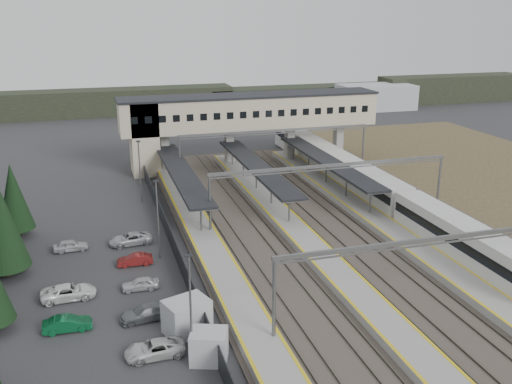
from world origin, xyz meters
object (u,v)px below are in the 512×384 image
object	(u,v)px
relay_cabin_far	(209,346)
footbridge	(233,116)
train	(363,182)
relay_cabin_near	(187,317)

from	to	relation	value
relay_cabin_far	footbridge	world-z (taller)	footbridge
footbridge	train	world-z (taller)	footbridge
relay_cabin_near	footbridge	xyz separation A→B (m)	(15.43, 46.30, 6.58)
footbridge	train	bearing A→B (deg)	-58.69
relay_cabin_near	footbridge	size ratio (longest dim) A/B	0.10
footbridge	train	xyz separation A→B (m)	(12.30, -20.22, -5.74)
relay_cabin_far	train	size ratio (longest dim) A/B	0.05
footbridge	train	size ratio (longest dim) A/B	0.63
relay_cabin_far	footbridge	bearing A→B (deg)	73.85
relay_cabin_far	relay_cabin_near	bearing A→B (deg)	101.47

